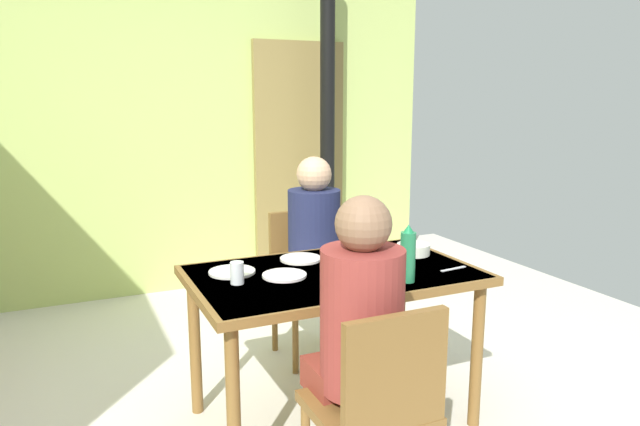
% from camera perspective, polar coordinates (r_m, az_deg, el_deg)
% --- Properties ---
extents(wall_back, '(4.60, 0.10, 2.67)m').
position_cam_1_polar(wall_back, '(4.76, -15.50, 8.27)').
color(wall_back, '#B2C669').
rests_on(wall_back, ground_plane).
extents(door_wooden, '(0.80, 0.05, 2.00)m').
position_cam_1_polar(door_wooden, '(5.03, -2.01, 4.99)').
color(door_wooden, olive).
rests_on(door_wooden, ground_plane).
extents(stove_pipe_column, '(0.12, 0.12, 2.67)m').
position_cam_1_polar(stove_pipe_column, '(4.81, 0.73, 8.70)').
color(stove_pipe_column, black).
rests_on(stove_pipe_column, ground_plane).
extents(dining_table, '(1.32, 0.81, 0.75)m').
position_cam_1_polar(dining_table, '(2.77, 1.30, -7.29)').
color(dining_table, brown).
rests_on(dining_table, ground_plane).
extents(chair_near_diner, '(0.40, 0.40, 0.87)m').
position_cam_1_polar(chair_near_diner, '(2.15, 5.64, -18.19)').
color(chair_near_diner, brown).
rests_on(chair_near_diner, ground_plane).
extents(chair_far_diner, '(0.40, 0.40, 0.87)m').
position_cam_1_polar(chair_far_diner, '(3.55, -1.37, -5.96)').
color(chair_far_diner, brown).
rests_on(chair_far_diner, ground_plane).
extents(person_near_diner, '(0.30, 0.37, 0.77)m').
position_cam_1_polar(person_near_diner, '(2.13, 3.93, -9.92)').
color(person_near_diner, maroon).
rests_on(person_near_diner, ground_plane).
extents(person_far_diner, '(0.30, 0.37, 0.77)m').
position_cam_1_polar(person_far_diner, '(3.36, -0.48, -1.96)').
color(person_far_diner, '#171F40').
rests_on(person_far_diner, ground_plane).
extents(water_bottle_green_near, '(0.07, 0.07, 0.26)m').
position_cam_1_polar(water_bottle_green_near, '(2.59, 8.55, -4.07)').
color(water_bottle_green_near, '#24784B').
rests_on(water_bottle_green_near, dining_table).
extents(serving_bowl_center, '(0.17, 0.17, 0.05)m').
position_cam_1_polar(serving_bowl_center, '(3.06, 9.07, -3.50)').
color(serving_bowl_center, silver).
rests_on(serving_bowl_center, dining_table).
extents(dinner_plate_near_left, '(0.21, 0.21, 0.01)m').
position_cam_1_polar(dinner_plate_near_left, '(2.75, -8.56, -5.68)').
color(dinner_plate_near_left, silver).
rests_on(dinner_plate_near_left, dining_table).
extents(dinner_plate_near_right, '(0.21, 0.21, 0.01)m').
position_cam_1_polar(dinner_plate_near_right, '(2.93, -1.89, -4.47)').
color(dinner_plate_near_right, white).
rests_on(dinner_plate_near_right, dining_table).
extents(dinner_plate_far_center, '(0.20, 0.20, 0.01)m').
position_cam_1_polar(dinner_plate_far_center, '(2.67, -3.48, -6.07)').
color(dinner_plate_far_center, white).
rests_on(dinner_plate_far_center, dining_table).
extents(drinking_glass_by_near_diner, '(0.06, 0.06, 0.10)m').
position_cam_1_polar(drinking_glass_by_near_diner, '(2.63, 5.84, -5.30)').
color(drinking_glass_by_near_diner, silver).
rests_on(drinking_glass_by_near_diner, dining_table).
extents(drinking_glass_by_far_diner, '(0.06, 0.06, 0.10)m').
position_cam_1_polar(drinking_glass_by_far_diner, '(2.58, -8.07, -5.79)').
color(drinking_glass_by_far_diner, silver).
rests_on(drinking_glass_by_far_diner, dining_table).
extents(cutlery_knife_near, '(0.15, 0.03, 0.00)m').
position_cam_1_polar(cutlery_knife_near, '(2.85, 12.85, -5.32)').
color(cutlery_knife_near, silver).
rests_on(cutlery_knife_near, dining_table).
extents(cutlery_fork_near, '(0.02, 0.15, 0.00)m').
position_cam_1_polar(cutlery_fork_near, '(2.76, 1.80, -5.58)').
color(cutlery_fork_near, silver).
rests_on(cutlery_fork_near, dining_table).
extents(cutlery_knife_far, '(0.14, 0.07, 0.00)m').
position_cam_1_polar(cutlery_knife_far, '(2.82, 7.53, -5.26)').
color(cutlery_knife_far, silver).
rests_on(cutlery_knife_far, dining_table).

